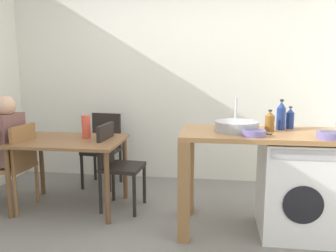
% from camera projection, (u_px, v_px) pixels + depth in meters
% --- Properties ---
extents(ground_plane, '(5.46, 5.46, 0.00)m').
position_uv_depth(ground_plane, '(147.00, 239.00, 2.98)').
color(ground_plane, slate).
extents(wall_back, '(4.60, 0.10, 2.70)m').
position_uv_depth(wall_back, '(171.00, 77.00, 4.46)').
color(wall_back, silver).
rests_on(wall_back, ground_plane).
extents(dining_table, '(1.10, 0.76, 0.74)m').
position_uv_depth(dining_table, '(70.00, 149.00, 3.55)').
color(dining_table, brown).
rests_on(dining_table, ground_plane).
extents(chair_person_seat, '(0.44, 0.44, 0.90)m').
position_uv_depth(chair_person_seat, '(16.00, 162.00, 3.54)').
color(chair_person_seat, olive).
rests_on(chair_person_seat, ground_plane).
extents(chair_opposite, '(0.43, 0.43, 0.90)m').
position_uv_depth(chair_opposite, '(116.00, 161.00, 3.57)').
color(chair_opposite, black).
rests_on(chair_opposite, ground_plane).
extents(chair_spare_by_wall, '(0.44, 0.44, 0.90)m').
position_uv_depth(chair_spare_by_wall, '(104.00, 145.00, 4.32)').
color(chair_spare_by_wall, black).
rests_on(chair_spare_by_wall, ground_plane).
extents(seated_person, '(0.52, 0.53, 1.20)m').
position_uv_depth(seated_person, '(1.00, 146.00, 3.55)').
color(seated_person, '#595651').
rests_on(seated_person, ground_plane).
extents(kitchen_counter, '(1.50, 0.68, 0.92)m').
position_uv_depth(kitchen_counter, '(242.00, 149.00, 3.04)').
color(kitchen_counter, '#9E7042').
rests_on(kitchen_counter, ground_plane).
extents(washing_machine, '(0.60, 0.61, 0.86)m').
position_uv_depth(washing_machine, '(295.00, 187.00, 3.03)').
color(washing_machine, white).
rests_on(washing_machine, ground_plane).
extents(sink_basin, '(0.38, 0.38, 0.09)m').
position_uv_depth(sink_basin, '(237.00, 126.00, 3.01)').
color(sink_basin, '#9EA0A5').
rests_on(sink_basin, kitchen_counter).
extents(tap, '(0.02, 0.02, 0.28)m').
position_uv_depth(tap, '(236.00, 113.00, 3.17)').
color(tap, '#B2B2B7').
rests_on(tap, kitchen_counter).
extents(bottle_tall_green, '(0.08, 0.08, 0.19)m').
position_uv_depth(bottle_tall_green, '(270.00, 121.00, 3.02)').
color(bottle_tall_green, brown).
rests_on(bottle_tall_green, kitchen_counter).
extents(bottle_squat_brown, '(0.08, 0.08, 0.28)m').
position_uv_depth(bottle_squat_brown, '(281.00, 116.00, 3.09)').
color(bottle_squat_brown, navy).
rests_on(bottle_squat_brown, kitchen_counter).
extents(bottle_clear_small, '(0.07, 0.07, 0.20)m').
position_uv_depth(bottle_clear_small, '(290.00, 119.00, 3.15)').
color(bottle_clear_small, navy).
rests_on(bottle_clear_small, kitchen_counter).
extents(mixing_bowl, '(0.19, 0.19, 0.05)m').
position_uv_depth(mixing_bowl, '(254.00, 133.00, 2.80)').
color(mixing_bowl, slate).
rests_on(mixing_bowl, kitchen_counter).
extents(colander, '(0.20, 0.20, 0.06)m').
position_uv_depth(colander, '(330.00, 135.00, 2.70)').
color(colander, slate).
rests_on(colander, kitchen_counter).
extents(vase, '(0.09, 0.09, 0.25)m').
position_uv_depth(vase, '(86.00, 127.00, 3.59)').
color(vase, '#D84C38').
rests_on(vase, dining_table).
extents(scissors, '(0.15, 0.06, 0.01)m').
position_uv_depth(scissors, '(263.00, 134.00, 2.89)').
color(scissors, '#B2B2B7').
rests_on(scissors, kitchen_counter).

